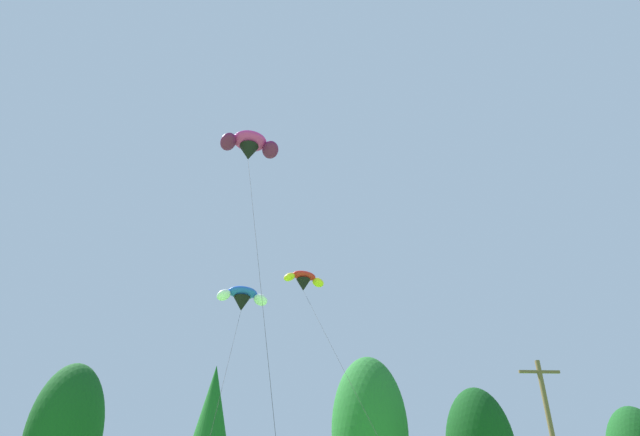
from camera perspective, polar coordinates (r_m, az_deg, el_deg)
name	(u,v)px	position (r m, az deg, el deg)	size (l,w,h in m)	color
treeline_tree_c	(63,436)	(47.75, -25.40, -20.03)	(5.52, 5.52, 13.78)	#472D19
treeline_tree_d	(210,433)	(43.16, -11.50, -21.34)	(4.52, 4.52, 13.28)	#472D19
treeline_tree_e	(370,432)	(41.84, 5.27, -21.55)	(5.50, 5.50, 13.70)	#472D19
parafoil_kite_high_blue_white	(242,298)	(36.44, -8.20, -8.34)	(3.62, 16.14, 14.64)	blue
parafoil_kite_mid_magenta	(249,146)	(31.16, -7.45, 7.52)	(4.64, 9.89, 20.11)	#D12893
parafoil_kite_far_red_yellow	(304,280)	(37.16, -1.72, -6.59)	(5.53, 16.04, 15.99)	red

